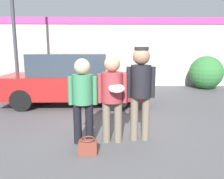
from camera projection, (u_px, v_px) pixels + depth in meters
The scene contains 8 objects.
ground_plane at pixel (112, 135), 4.51m from camera, with size 56.00×56.00×0.00m, color #4C4C4F.
storefront_building at pixel (109, 52), 10.43m from camera, with size 24.00×0.22×3.22m.
person_left at pixel (83, 94), 3.96m from camera, with size 0.53×0.36×1.58m.
person_middle_with_frisbee at pixel (112, 92), 4.00m from camera, with size 0.55×0.59×1.63m.
person_right at pixel (141, 85), 4.09m from camera, with size 0.55×0.38×1.79m.
parked_car_near at pixel (72, 80), 6.96m from camera, with size 4.39×1.80×1.61m.
shrub at pixel (206, 73), 9.76m from camera, with size 1.47×1.47×1.47m.
handbag at pixel (88, 147), 3.63m from camera, with size 0.30×0.23×0.29m.
Camera 1 is at (-0.08, -4.27, 1.73)m, focal length 35.00 mm.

